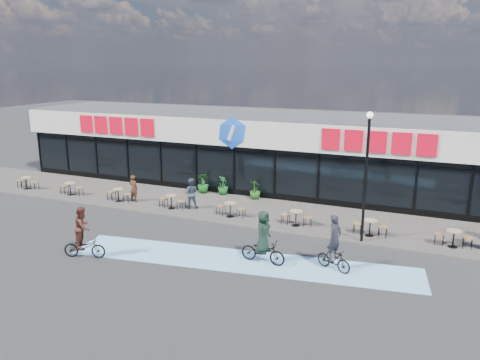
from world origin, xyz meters
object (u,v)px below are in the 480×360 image
object	(u,v)px
potted_plant_mid	(223,185)
potted_plant_left	(203,183)
bistro_set_0	(28,181)
potted_plant_right	(255,190)
lamp_post	(366,167)
patron_left	(134,188)
cyclist_b	(334,249)
patron_right	(191,193)
cyclist_a	(263,244)

from	to	relation	value
potted_plant_mid	potted_plant_left	bearing A→B (deg)	-176.34
potted_plant_mid	bistro_set_0	bearing A→B (deg)	-163.47
potted_plant_right	lamp_post	bearing A→B (deg)	-32.62
potted_plant_right	patron_left	world-z (taller)	patron_left
bistro_set_0	patron_left	distance (m)	7.69
potted_plant_mid	patron_left	bearing A→B (deg)	-141.29
potted_plant_right	cyclist_b	xyz separation A→B (m)	(6.06, -7.45, 0.20)
cyclist_b	patron_left	bearing A→B (deg)	160.26
patron_right	cyclist_b	distance (m)	9.73
potted_plant_right	cyclist_a	distance (m)	8.55
patron_right	lamp_post	bearing A→B (deg)	148.49
patron_right	cyclist_a	bearing A→B (deg)	116.83
potted_plant_left	cyclist_a	distance (m)	10.37
potted_plant_left	patron_right	size ratio (longest dim) A/B	0.72
potted_plant_mid	patron_right	distance (m)	3.09
lamp_post	potted_plant_right	xyz separation A→B (m)	(-6.62, 4.24, -2.77)
potted_plant_left	potted_plant_mid	xyz separation A→B (m)	(1.27, 0.08, -0.04)
potted_plant_mid	potted_plant_right	distance (m)	2.08
patron_left	patron_right	size ratio (longest dim) A/B	0.93
potted_plant_right	cyclist_b	size ratio (longest dim) A/B	0.50
bistro_set_0	patron_left	xyz separation A→B (m)	(7.68, 0.26, 0.31)
bistro_set_0	cyclist_a	xyz separation A→B (m)	(17.13, -4.51, 0.25)
bistro_set_0	cyclist_b	size ratio (longest dim) A/B	0.70
bistro_set_0	potted_plant_mid	bearing A→B (deg)	16.53
potted_plant_right	patron_left	xyz separation A→B (m)	(-6.09, -3.09, 0.22)
lamp_post	patron_right	distance (m)	9.60
lamp_post	potted_plant_right	size ratio (longest dim) A/B	5.17
cyclist_b	bistro_set_0	bearing A→B (deg)	168.30
potted_plant_right	cyclist_a	world-z (taller)	cyclist_a
lamp_post	potted_plant_mid	bearing A→B (deg)	153.38
cyclist_b	cyclist_a	bearing A→B (deg)	-171.42
potted_plant_mid	patron_left	xyz separation A→B (m)	(-4.01, -3.21, 0.21)
potted_plant_left	patron_right	bearing A→B (deg)	-74.83
patron_left	cyclist_b	distance (m)	12.91
bistro_set_0	potted_plant_left	distance (m)	10.95
patron_left	cyclist_b	xyz separation A→B (m)	(12.15, -4.36, -0.01)
potted_plant_right	potted_plant_mid	bearing A→B (deg)	176.62
potted_plant_right	bistro_set_0	bearing A→B (deg)	-166.35
cyclist_b	patron_right	bearing A→B (deg)	152.27
potted_plant_mid	patron_right	bearing A→B (deg)	-98.79
potted_plant_right	patron_left	distance (m)	6.83
cyclist_b	potted_plant_right	bearing A→B (deg)	129.16
lamp_post	potted_plant_left	world-z (taller)	lamp_post
potted_plant_left	cyclist_b	world-z (taller)	cyclist_b
lamp_post	potted_plant_mid	xyz separation A→B (m)	(-8.70, 4.36, -2.76)
potted_plant_right	cyclist_a	size ratio (longest dim) A/B	0.51
potted_plant_mid	cyclist_a	bearing A→B (deg)	-55.69
bistro_set_0	potted_plant_right	world-z (taller)	potted_plant_right
bistro_set_0	potted_plant_mid	world-z (taller)	potted_plant_mid
potted_plant_mid	cyclist_b	bearing A→B (deg)	-42.91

